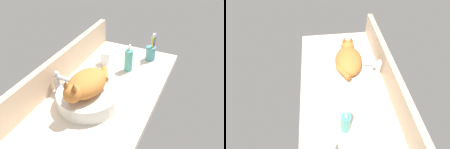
# 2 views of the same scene
# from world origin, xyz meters

# --- Properties ---
(ground_plane) EXTENTS (1.17, 0.58, 0.04)m
(ground_plane) POSITION_xyz_m (0.00, 0.00, -0.02)
(ground_plane) COLOR beige
(backsplash_panel) EXTENTS (1.17, 0.04, 0.17)m
(backsplash_panel) POSITION_xyz_m (0.00, 0.27, 0.09)
(backsplash_panel) COLOR #CCAD8C
(backsplash_panel) RESTS_ON ground_plane
(sink_basin) EXTENTS (0.32, 0.32, 0.08)m
(sink_basin) POSITION_xyz_m (-0.11, 0.03, 0.04)
(sink_basin) COLOR silver
(sink_basin) RESTS_ON ground_plane
(cat) EXTENTS (0.32, 0.19, 0.14)m
(cat) POSITION_xyz_m (-0.12, 0.03, 0.13)
(cat) COLOR #CC7533
(cat) RESTS_ON sink_basin
(faucet) EXTENTS (0.04, 0.12, 0.14)m
(faucet) POSITION_xyz_m (-0.09, 0.21, 0.07)
(faucet) COLOR silver
(faucet) RESTS_ON ground_plane
(soap_dispenser) EXTENTS (0.05, 0.05, 0.17)m
(soap_dispenser) POSITION_xyz_m (0.28, -0.05, 0.07)
(soap_dispenser) COLOR teal
(soap_dispenser) RESTS_ON ground_plane
(toothbrush_cup) EXTENTS (0.07, 0.07, 0.19)m
(toothbrush_cup) POSITION_xyz_m (0.46, -0.13, 0.05)
(toothbrush_cup) COLOR teal
(toothbrush_cup) RESTS_ON ground_plane
(water_glass) EXTENTS (0.06, 0.06, 0.08)m
(water_glass) POSITION_xyz_m (0.29, 0.12, 0.04)
(water_glass) COLOR white
(water_glass) RESTS_ON ground_plane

